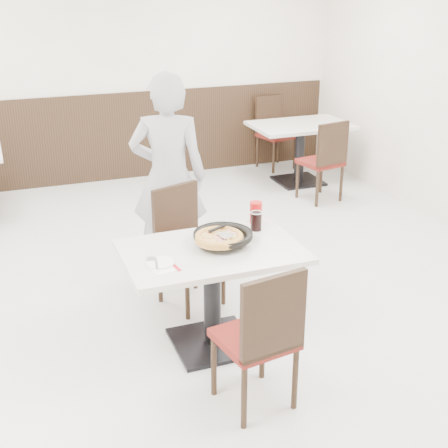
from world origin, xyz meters
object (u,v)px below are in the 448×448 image
object	(u,v)px
red_cup	(256,212)
side_plate	(160,263)
chair_near	(255,335)
cola_glass	(256,222)
bg_table_right	(299,153)
diner_person	(168,178)
bg_chair_right_far	(276,134)
chair_far	(191,249)
pizza	(219,239)
main_table	(212,298)
bg_chair_right_near	(320,160)
pizza_pan	(223,239)

from	to	relation	value
red_cup	side_plate	bearing A→B (deg)	-152.49
chair_near	side_plate	size ratio (longest dim) A/B	5.24
cola_glass	bg_table_right	size ratio (longest dim) A/B	0.11
red_cup	diner_person	world-z (taller)	diner_person
diner_person	bg_chair_right_far	xyz separation A→B (m)	(2.21, 2.58, -0.41)
cola_glass	bg_chair_right_far	size ratio (longest dim) A/B	0.14
chair_far	bg_table_right	world-z (taller)	chair_far
pizza	side_plate	size ratio (longest dim) A/B	1.80
red_cup	bg_table_right	xyz separation A→B (m)	(1.80, 2.79, -0.45)
chair_near	chair_far	bearing A→B (deg)	79.69
pizza	diner_person	bearing A→B (deg)	90.41
main_table	diner_person	size ratio (longest dim) A/B	0.68
chair_near	red_cup	distance (m)	1.18
chair_far	bg_table_right	xyz separation A→B (m)	(2.22, 2.50, -0.10)
chair_far	bg_chair_right_near	size ratio (longest dim) A/B	1.00
cola_glass	red_cup	bearing A→B (deg)	67.67
chair_near	red_cup	size ratio (longest dim) A/B	5.94
cola_glass	bg_chair_right_far	bearing A→B (deg)	62.81
bg_chair_right_near	chair_near	bearing A→B (deg)	-135.88
chair_far	bg_chair_right_near	xyz separation A→B (m)	(2.15, 1.84, 0.00)
chair_far	bg_chair_right_far	world-z (taller)	same
main_table	chair_near	size ratio (longest dim) A/B	1.26
main_table	cola_glass	world-z (taller)	cola_glass
chair_far	bg_chair_right_near	distance (m)	2.83
side_plate	bg_chair_right_near	size ratio (longest dim) A/B	0.19
side_plate	red_cup	size ratio (longest dim) A/B	1.13
side_plate	pizza_pan	bearing A→B (deg)	17.44
main_table	bg_chair_right_far	distance (m)	4.43
main_table	side_plate	size ratio (longest dim) A/B	6.62
side_plate	bg_chair_right_near	xyz separation A→B (m)	(2.58, 2.57, -0.28)
chair_near	pizza	distance (m)	0.78
side_plate	bg_chair_right_far	world-z (taller)	bg_chair_right_far
pizza	red_cup	world-z (taller)	red_cup
pizza_pan	red_cup	xyz separation A→B (m)	(0.37, 0.29, 0.04)
diner_person	bg_chair_right_near	bearing A→B (deg)	-128.89
side_plate	bg_table_right	xyz separation A→B (m)	(2.66, 3.24, -0.38)
diner_person	bg_table_right	size ratio (longest dim) A/B	1.47
diner_person	bg_table_right	xyz separation A→B (m)	(2.22, 1.91, -0.51)
bg_chair_right_far	cola_glass	bearing A→B (deg)	49.33
pizza_pan	bg_chair_right_near	xyz separation A→B (m)	(2.10, 2.42, -0.32)
pizza	bg_table_right	size ratio (longest dim) A/B	0.27
pizza	diner_person	distance (m)	1.21
pizza_pan	main_table	bearing A→B (deg)	-154.56
chair_near	bg_chair_right_far	xyz separation A→B (m)	(2.24, 4.49, 0.00)
main_table	bg_table_right	distance (m)	3.87
cola_glass	bg_chair_right_near	distance (m)	2.90
side_plate	diner_person	bearing A→B (deg)	71.93
pizza	bg_chair_right_far	distance (m)	4.40
bg_table_right	diner_person	bearing A→B (deg)	-139.32
main_table	red_cup	world-z (taller)	red_cup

